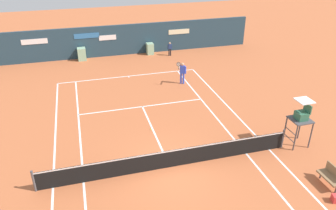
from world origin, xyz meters
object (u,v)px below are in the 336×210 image
at_px(player_on_baseline, 182,71).
at_px(tennis_ball_by_sideline, 151,129).
at_px(ball_kid_right_post, 170,48).
at_px(umpire_chair, 301,117).
at_px(player_bench, 332,176).

height_order(player_on_baseline, tennis_ball_by_sideline, player_on_baseline).
xyz_separation_m(player_on_baseline, ball_kid_right_post, (0.87, 6.33, -0.25)).
relative_size(ball_kid_right_post, tennis_ball_by_sideline, 18.29).
bearing_deg(umpire_chair, player_on_baseline, 20.07).
bearing_deg(ball_kid_right_post, umpire_chair, 101.23).
bearing_deg(player_bench, ball_kid_right_post, 6.07).
distance_m(ball_kid_right_post, tennis_ball_by_sideline, 12.87).
relative_size(umpire_chair, player_on_baseline, 1.39).
distance_m(umpire_chair, ball_kid_right_post, 15.69).
xyz_separation_m(umpire_chair, player_bench, (-0.48, -3.17, -1.13)).
xyz_separation_m(umpire_chair, tennis_ball_by_sideline, (-7.02, 3.44, -1.60)).
relative_size(player_on_baseline, ball_kid_right_post, 1.49).
bearing_deg(tennis_ball_by_sideline, player_on_baseline, 57.07).
bearing_deg(player_on_baseline, umpire_chair, 133.98).
height_order(umpire_chair, ball_kid_right_post, umpire_chair).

